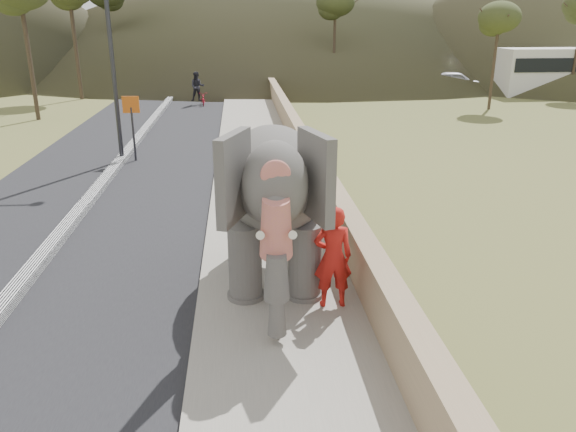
# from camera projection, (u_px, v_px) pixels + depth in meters

# --- Properties ---
(road) EXTENTS (7.00, 120.00, 0.03)m
(road) POSITION_uv_depth(u_px,v_px,m) (84.00, 210.00, 15.58)
(road) COLOR black
(road) RESTS_ON ground
(median) EXTENTS (0.35, 120.00, 0.22)m
(median) POSITION_uv_depth(u_px,v_px,m) (83.00, 207.00, 15.55)
(median) COLOR black
(median) RESTS_ON ground
(walkway) EXTENTS (3.00, 120.00, 0.15)m
(walkway) POSITION_uv_depth(u_px,v_px,m) (263.00, 203.00, 15.97)
(walkway) COLOR #9E9687
(walkway) RESTS_ON ground
(parapet) EXTENTS (0.30, 120.00, 1.10)m
(parapet) POSITION_uv_depth(u_px,v_px,m) (321.00, 186.00, 15.95)
(parapet) COLOR tan
(parapet) RESTS_ON ground
(lamppost) EXTENTS (1.76, 0.36, 8.00)m
(lamppost) POSITION_uv_depth(u_px,v_px,m) (118.00, 23.00, 19.30)
(lamppost) COLOR #2F2F34
(lamppost) RESTS_ON ground
(signboard) EXTENTS (0.60, 0.08, 2.40)m
(signboard) POSITION_uv_depth(u_px,v_px,m) (132.00, 117.00, 20.38)
(signboard) COLOR #2D2D33
(signboard) RESTS_ON ground
(distant_car) EXTENTS (4.46, 2.41, 1.44)m
(distant_car) POSITION_uv_depth(u_px,v_px,m) (455.00, 81.00, 40.47)
(distant_car) COLOR silver
(distant_car) RESTS_ON ground
(hill_far) EXTENTS (80.00, 80.00, 14.00)m
(hill_far) POSITION_uv_depth(u_px,v_px,m) (280.00, 1.00, 70.39)
(hill_far) COLOR brown
(hill_far) RESTS_ON ground
(elephant_and_man) EXTENTS (2.49, 4.47, 3.17)m
(elephant_and_man) POSITION_uv_depth(u_px,v_px,m) (275.00, 200.00, 10.87)
(elephant_and_man) COLOR #615D57
(elephant_and_man) RESTS_ON ground
(motorcyclist) EXTENTS (1.08, 1.57, 2.00)m
(motorcyclist) POSITION_uv_depth(u_px,v_px,m) (200.00, 92.00, 33.90)
(motorcyclist) COLOR maroon
(motorcyclist) RESTS_ON ground
(trees) EXTENTS (48.28, 41.38, 8.36)m
(trees) POSITION_uv_depth(u_px,v_px,m) (290.00, 40.00, 33.98)
(trees) COLOR #473828
(trees) RESTS_ON ground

